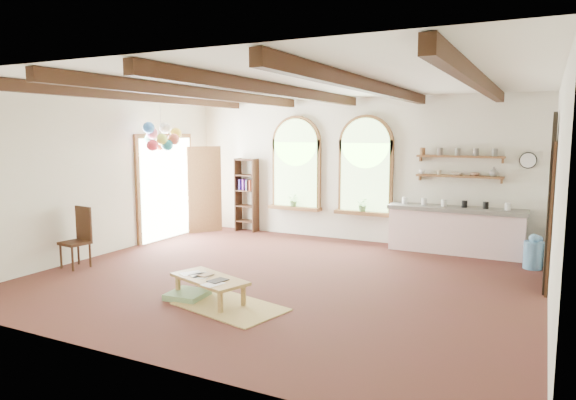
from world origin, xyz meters
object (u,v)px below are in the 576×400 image
Objects in this scene: kitchen_counter at (455,230)px; balloon_cluster at (161,138)px; side_chair at (77,250)px; coffee_table at (209,280)px.

kitchen_counter is 2.33× the size of balloon_cluster.
balloon_cluster is (0.24, 2.10, 2.01)m from side_chair.
coffee_table is at bearing -119.78° from kitchen_counter.
kitchen_counter is 2.44× the size of side_chair.
kitchen_counter is at bearing 20.68° from balloon_cluster.
kitchen_counter is 7.31m from side_chair.
balloon_cluster is (-5.71, -2.15, 1.85)m from kitchen_counter.
side_chair is (-5.95, -4.25, -0.16)m from kitchen_counter.
kitchen_counter is 1.99× the size of coffee_table.
coffee_table is 1.17× the size of balloon_cluster.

